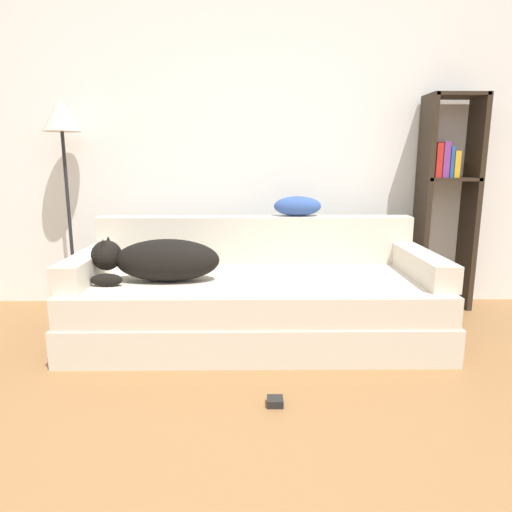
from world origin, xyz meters
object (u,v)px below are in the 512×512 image
at_px(throw_pillow, 297,206).
at_px(bookshelf, 447,190).
at_px(couch, 256,307).
at_px(floor_lamp, 62,137).
at_px(dog, 158,260).
at_px(laptop, 273,280).
at_px(power_adapter, 275,402).

bearing_deg(throw_pillow, bookshelf, 8.80).
distance_m(couch, floor_lamp, 1.78).
relative_size(dog, floor_lamp, 0.50).
bearing_deg(floor_lamp, dog, -41.05).
height_order(laptop, power_adapter, laptop).
bearing_deg(couch, bookshelf, 23.47).
relative_size(couch, bookshelf, 1.42).
bearing_deg(laptop, power_adapter, -89.33).
bearing_deg(couch, dog, -170.97).
bearing_deg(couch, throw_pillow, 55.97).
distance_m(throw_pillow, bookshelf, 1.10).
height_order(couch, laptop, laptop).
relative_size(laptop, floor_lamp, 0.24).
relative_size(laptop, power_adapter, 5.02).
xyz_separation_m(couch, bookshelf, (1.38, 0.60, 0.68)).
height_order(bookshelf, floor_lamp, bookshelf).
height_order(couch, floor_lamp, floor_lamp).
relative_size(dog, laptop, 2.08).
xyz_separation_m(couch, laptop, (0.10, -0.11, 0.20)).
height_order(laptop, throw_pillow, throw_pillow).
relative_size(couch, floor_lamp, 1.46).
xyz_separation_m(couch, power_adapter, (0.08, -0.82, -0.17)).
distance_m(laptop, power_adapter, 0.80).
xyz_separation_m(throw_pillow, floor_lamp, (-1.61, 0.14, 0.47)).
xyz_separation_m(dog, bookshelf, (1.94, 0.69, 0.36)).
bearing_deg(couch, power_adapter, -84.65).
height_order(couch, power_adapter, couch).
distance_m(dog, power_adapter, 1.09).
bearing_deg(power_adapter, floor_lamp, 135.21).
xyz_separation_m(couch, floor_lamp, (-1.32, 0.57, 1.05)).
bearing_deg(power_adapter, dog, 131.37).
height_order(dog, bookshelf, bookshelf).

